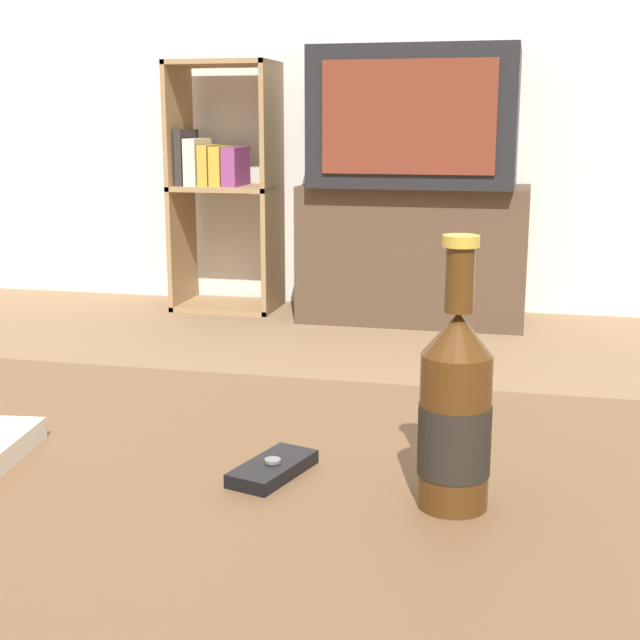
% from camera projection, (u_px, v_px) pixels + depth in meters
% --- Properties ---
extents(coffee_table, '(1.26, 0.73, 0.44)m').
position_uv_depth(coffee_table, '(190.00, 532.00, 0.89)').
color(coffee_table, brown).
rests_on(coffee_table, ground_plane).
extents(tv_stand, '(0.89, 0.39, 0.54)m').
position_uv_depth(tv_stand, '(413.00, 253.00, 3.57)').
color(tv_stand, '#4C3828').
rests_on(tv_stand, ground_plane).
extents(television, '(0.77, 0.51, 0.52)m').
position_uv_depth(television, '(416.00, 118.00, 3.45)').
color(television, black).
rests_on(television, tv_stand).
extents(bookshelf, '(0.43, 0.30, 1.03)m').
position_uv_depth(bookshelf, '(221.00, 180.00, 3.74)').
color(bookshelf, '#99754C').
rests_on(bookshelf, ground_plane).
extents(beer_bottle, '(0.07, 0.07, 0.25)m').
position_uv_depth(beer_bottle, '(455.00, 412.00, 0.80)').
color(beer_bottle, '#47280F').
rests_on(beer_bottle, coffee_table).
extents(cell_phone, '(0.07, 0.11, 0.02)m').
position_uv_depth(cell_phone, '(273.00, 468.00, 0.89)').
color(cell_phone, black).
rests_on(cell_phone, coffee_table).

